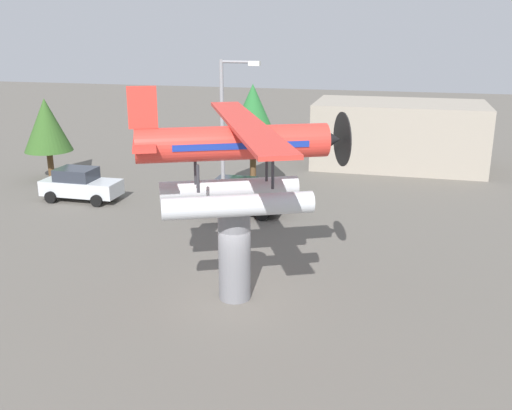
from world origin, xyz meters
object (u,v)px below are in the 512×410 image
object	(u,v)px
car_near_silver	(80,184)
tree_east	(253,116)
streetlight_primary	(227,132)
storefront_building	(399,134)
car_mid_black	(239,196)
tree_west	(47,125)
floatplane_monument	(237,157)
display_pedestal	(234,253)

from	to	relation	value
car_near_silver	tree_east	world-z (taller)	tree_east
streetlight_primary	storefront_building	xyz separation A→B (m)	(7.46, 14.76, -2.33)
car_near_silver	car_mid_black	distance (m)	8.92
tree_west	streetlight_primary	bearing A→B (deg)	-23.74
car_near_silver	car_mid_black	world-z (taller)	same
storefront_building	floatplane_monument	bearing A→B (deg)	-102.60
car_mid_black	tree_east	size ratio (longest dim) A/B	0.70
streetlight_primary	storefront_building	bearing A→B (deg)	63.20
floatplane_monument	streetlight_primary	bearing A→B (deg)	85.11
car_near_silver	storefront_building	xyz separation A→B (m)	(16.40, 12.59, 1.25)
tree_east	car_near_silver	bearing A→B (deg)	-149.06
display_pedestal	car_near_silver	xyz separation A→B (m)	(-11.38, 9.41, -0.77)
floatplane_monument	tree_west	bearing A→B (deg)	115.89
display_pedestal	car_mid_black	xyz separation A→B (m)	(-2.46, 9.29, -0.77)
tree_west	tree_east	bearing A→B (deg)	6.60
storefront_building	car_mid_black	bearing A→B (deg)	-120.48
car_mid_black	tree_west	world-z (taller)	tree_west
streetlight_primary	tree_west	world-z (taller)	streetlight_primary
floatplane_monument	storefront_building	bearing A→B (deg)	52.95
display_pedestal	floatplane_monument	size ratio (longest dim) A/B	0.33
display_pedestal	car_near_silver	bearing A→B (deg)	140.41
streetlight_primary	storefront_building	distance (m)	16.70
streetlight_primary	tree_east	world-z (taller)	streetlight_primary
floatplane_monument	car_near_silver	distance (m)	15.38
storefront_building	tree_west	distance (m)	22.42
car_mid_black	floatplane_monument	bearing A→B (deg)	-74.39
floatplane_monument	tree_west	distance (m)	20.30
car_mid_black	tree_west	distance (m)	13.73
car_mid_black	streetlight_primary	bearing A→B (deg)	-89.28
car_near_silver	tree_west	bearing A→B (deg)	138.92
floatplane_monument	car_mid_black	world-z (taller)	floatplane_monument
car_near_silver	streetlight_primary	size ratio (longest dim) A/B	0.55
floatplane_monument	car_mid_black	bearing A→B (deg)	81.15
floatplane_monument	car_mid_black	distance (m)	10.42
display_pedestal	car_near_silver	size ratio (longest dim) A/B	0.79
storefront_building	tree_east	distance (m)	11.27
tree_west	car_mid_black	bearing A→B (deg)	-15.81
streetlight_primary	floatplane_monument	bearing A→B (deg)	-70.44
display_pedestal	car_mid_black	size ratio (longest dim) A/B	0.79
display_pedestal	storefront_building	world-z (taller)	storefront_building
tree_east	car_mid_black	bearing A→B (deg)	-83.38
tree_east	storefront_building	bearing A→B (deg)	43.25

